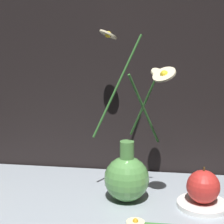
# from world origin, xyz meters

# --- Properties ---
(ground_plane) EXTENTS (6.00, 6.00, 0.00)m
(ground_plane) POSITION_xyz_m (0.00, 0.00, 0.00)
(ground_plane) COLOR black
(shelf) EXTENTS (0.83, 0.33, 0.01)m
(shelf) POSITION_xyz_m (0.00, 0.00, 0.01)
(shelf) COLOR #9EA8B2
(shelf) RESTS_ON ground_plane
(vase_with_flowers) EXTENTS (0.19, 0.21, 0.37)m
(vase_with_flowers) POSITION_xyz_m (0.05, -0.01, 0.07)
(vase_with_flowers) COLOR #59994C
(vase_with_flowers) RESTS_ON shelf
(saucer_plate) EXTENTS (0.11, 0.11, 0.01)m
(saucer_plate) POSITION_xyz_m (0.21, -0.02, 0.02)
(saucer_plate) COLOR white
(saucer_plate) RESTS_ON shelf
(orange_fruit) EXTENTS (0.07, 0.07, 0.08)m
(orange_fruit) POSITION_xyz_m (0.21, -0.02, 0.06)
(orange_fruit) COLOR red
(orange_fruit) RESTS_ON saucer_plate
(loose_daisy) EXTENTS (0.12, 0.04, 0.01)m
(loose_daisy) POSITION_xyz_m (0.09, -0.12, 0.02)
(loose_daisy) COLOR #3D7A33
(loose_daisy) RESTS_ON shelf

